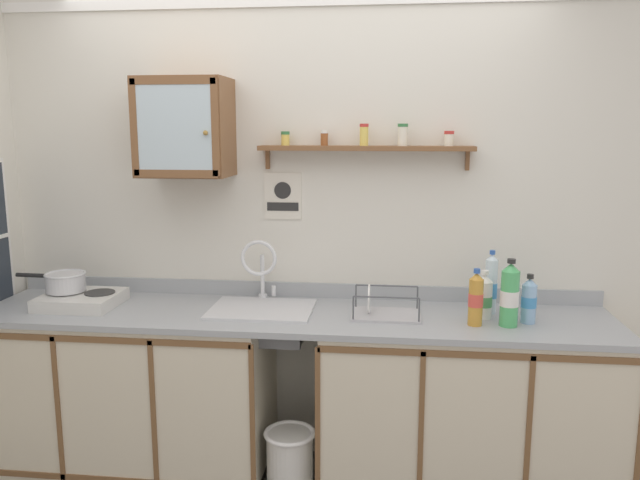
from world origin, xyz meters
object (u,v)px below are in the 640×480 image
at_px(hot_plate_stove, 81,300).
at_px(wall_cabinet, 185,128).
at_px(bottle_soda_green_4, 510,295).
at_px(trash_bin, 290,465).
at_px(bottle_juice_amber_3, 476,299).
at_px(warning_sign, 283,196).
at_px(bottle_water_clear_0, 491,285).
at_px(dish_rack, 384,312).
at_px(bottle_opaque_white_2, 484,297).
at_px(sink, 262,313).
at_px(bottle_water_blue_1, 529,301).
at_px(saucepan, 65,281).

relative_size(hot_plate_stove, wall_cabinet, 0.77).
height_order(bottle_soda_green_4, trash_bin, bottle_soda_green_4).
distance_m(hot_plate_stove, bottle_juice_amber_3, 1.99).
bearing_deg(warning_sign, bottle_water_clear_0, -10.28).
distance_m(bottle_soda_green_4, dish_rack, 0.60).
bearing_deg(dish_rack, bottle_opaque_white_2, 2.68).
height_order(sink, bottle_juice_amber_3, sink).
height_order(bottle_water_clear_0, warning_sign, warning_sign).
bearing_deg(bottle_soda_green_4, hot_plate_stove, 177.70).
bearing_deg(hot_plate_stove, bottle_soda_green_4, -2.30).
distance_m(bottle_soda_green_4, wall_cabinet, 1.79).
distance_m(hot_plate_stove, bottle_opaque_white_2, 2.04).
xyz_separation_m(warning_sign, trash_bin, (0.11, -0.48, -1.27)).
distance_m(hot_plate_stove, dish_rack, 1.56).
xyz_separation_m(bottle_water_blue_1, bottle_opaque_white_2, (-0.20, 0.05, -0.00)).
distance_m(bottle_soda_green_4, warning_sign, 1.26).
height_order(bottle_water_clear_0, trash_bin, bottle_water_clear_0).
bearing_deg(bottle_juice_amber_3, dish_rack, 167.58).
relative_size(bottle_water_blue_1, trash_bin, 0.64).
relative_size(bottle_water_clear_0, bottle_juice_amber_3, 1.18).
height_order(hot_plate_stove, bottle_water_blue_1, bottle_water_blue_1).
height_order(saucepan, warning_sign, warning_sign).
bearing_deg(bottle_water_clear_0, wall_cabinet, 178.54).
relative_size(hot_plate_stove, dish_rack, 1.14).
distance_m(bottle_juice_amber_3, wall_cabinet, 1.67).
relative_size(bottle_water_clear_0, trash_bin, 0.86).
distance_m(sink, trash_bin, 0.76).
bearing_deg(bottle_water_clear_0, sink, -176.62).
distance_m(saucepan, bottle_juice_amber_3, 2.09).
bearing_deg(trash_bin, dish_rack, 21.27).
distance_m(sink, wall_cabinet, 1.02).
distance_m(dish_rack, wall_cabinet, 1.36).
distance_m(wall_cabinet, trash_bin, 1.77).
distance_m(saucepan, bottle_water_clear_0, 2.19).
bearing_deg(hot_plate_stove, wall_cabinet, 16.13).
distance_m(bottle_water_clear_0, warning_sign, 1.17).
relative_size(bottle_soda_green_4, warning_sign, 1.29).
bearing_deg(bottle_opaque_white_2, dish_rack, -177.32).
bearing_deg(dish_rack, trash_bin, -158.73).
relative_size(bottle_opaque_white_2, bottle_juice_amber_3, 0.88).
height_order(hot_plate_stove, bottle_soda_green_4, bottle_soda_green_4).
xyz_separation_m(dish_rack, wall_cabinet, (-1.02, 0.15, 0.89)).
distance_m(bottle_water_blue_1, trash_bin, 1.41).
height_order(bottle_water_clear_0, bottle_juice_amber_3, bottle_water_clear_0).
xyz_separation_m(bottle_juice_amber_3, trash_bin, (-0.87, -0.08, -0.85)).
bearing_deg(warning_sign, bottle_opaque_white_2, -15.56).
relative_size(hot_plate_stove, bottle_opaque_white_2, 1.62).
xyz_separation_m(bottle_soda_green_4, warning_sign, (-1.13, 0.40, 0.40)).
height_order(bottle_water_clear_0, bottle_water_blue_1, bottle_water_clear_0).
height_order(hot_plate_stove, bottle_juice_amber_3, bottle_juice_amber_3).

